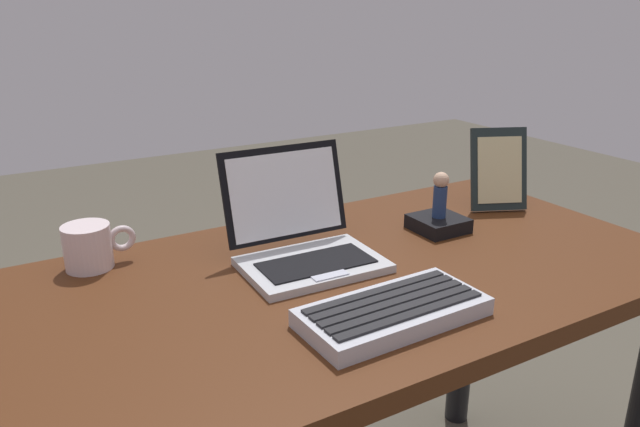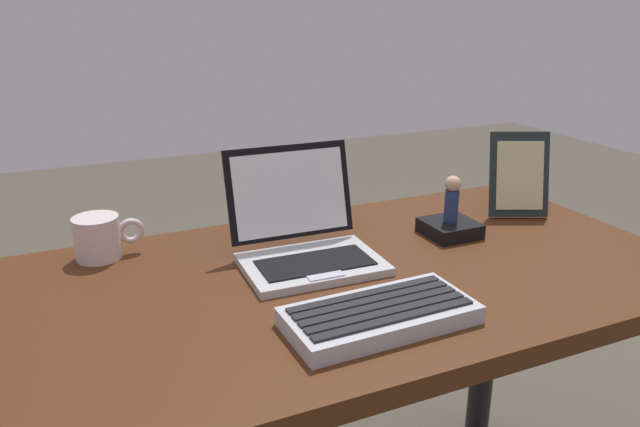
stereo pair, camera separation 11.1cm
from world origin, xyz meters
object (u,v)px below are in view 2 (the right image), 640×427
object	(u,v)px
laptop_front	(304,240)
external_keyboard	(380,315)
photo_frame	(519,175)
coffee_mug	(99,237)
figurine_stand	(450,228)
figurine	(452,197)

from	to	relation	value
laptop_front	external_keyboard	xyz separation A→B (m)	(0.01, -0.27, -0.03)
laptop_front	photo_frame	size ratio (longest dim) A/B	1.36
external_keyboard	coffee_mug	world-z (taller)	coffee_mug
photo_frame	figurine_stand	bearing A→B (deg)	-168.53
external_keyboard	coffee_mug	distance (m)	0.58
photo_frame	figurine_stand	distance (m)	0.23
figurine	photo_frame	bearing A→B (deg)	11.47
figurine_stand	figurine	size ratio (longest dim) A/B	1.05
external_keyboard	photo_frame	bearing A→B (deg)	30.16
coffee_mug	laptop_front	bearing A→B (deg)	-26.95
laptop_front	coffee_mug	bearing A→B (deg)	153.05
figurine	laptop_front	bearing A→B (deg)	-179.87
photo_frame	figurine	bearing A→B (deg)	-168.53
figurine	external_keyboard	bearing A→B (deg)	-140.17
laptop_front	figurine_stand	xyz separation A→B (m)	(0.34, 0.00, -0.03)
coffee_mug	photo_frame	bearing A→B (deg)	-8.49
photo_frame	coffee_mug	distance (m)	0.92
laptop_front	figurine	bearing A→B (deg)	0.13
figurine_stand	coffee_mug	bearing A→B (deg)	165.47
external_keyboard	coffee_mug	xyz separation A→B (m)	(-0.37, 0.45, 0.03)
figurine_stand	laptop_front	bearing A→B (deg)	-179.87
figurine_stand	coffee_mug	world-z (taller)	coffee_mug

